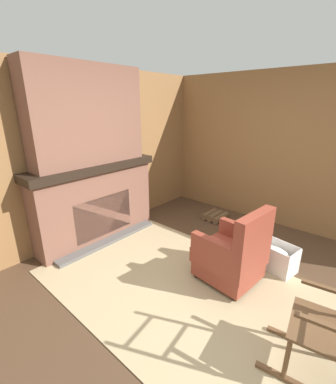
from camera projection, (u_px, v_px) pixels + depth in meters
The scene contains 12 objects.
ground_plane at pixel (217, 301), 2.75m from camera, with size 14.00×14.00×0.00m, color #4C3523.
wood_panel_wall_left at pixel (83, 156), 3.82m from camera, with size 0.06×5.30×2.54m.
wood_panel_wall_back at pixel (303, 153), 4.02m from camera, with size 5.30×0.09×2.54m.
fireplace_hearth at pixel (97, 202), 3.89m from camera, with size 0.60×1.97×1.19m.
chimney_breast at pixel (88, 116), 3.49m from camera, with size 0.34×1.64×1.32m.
area_rug at pixel (182, 287), 2.95m from camera, with size 3.27×2.08×0.01m.
armchair at pixel (233, 255), 2.96m from camera, with size 0.73×0.70×0.95m.
rocking_chair at pixel (331, 331), 1.87m from camera, with size 0.86×0.57×1.32m.
firewood_stack at pixel (215, 216), 4.72m from camera, with size 0.36×0.40×0.12m.
laundry_basket at pixel (275, 256), 3.26m from camera, with size 0.55×0.40×0.34m.
oil_lamp_vase at pixel (48, 162), 3.25m from camera, with size 0.12×0.12×0.32m.
storage_case at pixel (100, 156), 3.82m from camera, with size 0.15×0.23×0.14m.
Camera 1 is at (1.06, -2.02, 2.00)m, focal length 24.00 mm.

